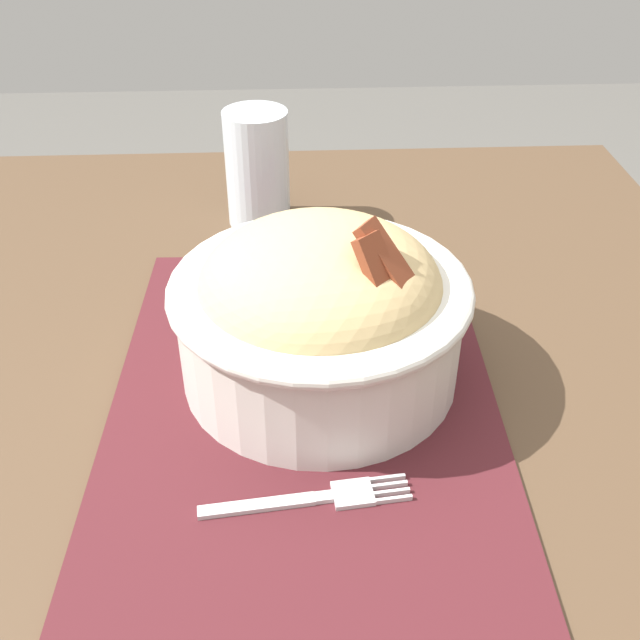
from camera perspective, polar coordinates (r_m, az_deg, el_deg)
table at (r=0.59m, az=-0.98°, el=-16.02°), size 1.06×0.80×0.75m
placemat at (r=0.55m, az=-0.85°, el=-7.91°), size 0.48×0.30×0.00m
bowl at (r=0.55m, az=0.01°, el=0.88°), size 0.24×0.24×0.14m
fork at (r=0.50m, az=-0.31°, el=-13.33°), size 0.03×0.14×0.00m
drinking_glass at (r=0.78m, az=-4.73°, el=10.91°), size 0.06×0.06×0.12m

